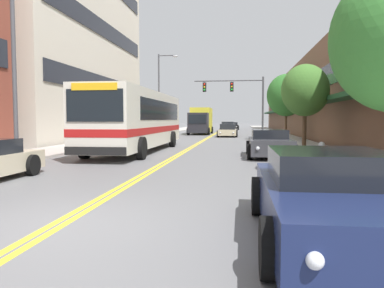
{
  "coord_description": "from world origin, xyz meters",
  "views": [
    {
      "loc": [
        3.01,
        -5.84,
        1.76
      ],
      "look_at": [
        -0.14,
        18.72,
        0.12
      ],
      "focal_mm": 35.0,
      "sensor_mm": 36.0,
      "label": 1
    }
  ],
  "objects": [
    {
      "name": "box_truck",
      "position": [
        -1.61,
        38.3,
        1.58
      ],
      "size": [
        2.55,
        7.05,
        3.12
      ],
      "color": "#232328",
      "rests_on": "ground_plane"
    },
    {
      "name": "city_bus",
      "position": [
        -2.55,
        14.27,
        1.82
      ],
      "size": [
        2.89,
        12.38,
        3.21
      ],
      "color": "silver",
      "rests_on": "ground_plane"
    },
    {
      "name": "storefront_row_right",
      "position": [
        12.69,
        37.0,
        3.74
      ],
      "size": [
        9.1,
        68.0,
        7.48
      ],
      "color": "brown",
      "rests_on": "ground_plane"
    },
    {
      "name": "car_navy_parked_right_foreground",
      "position": [
        4.31,
        -0.3,
        0.62
      ],
      "size": [
        2.15,
        4.69,
        1.3
      ],
      "color": "#19234C",
      "rests_on": "ground_plane"
    },
    {
      "name": "street_tree_right_far",
      "position": [
        6.76,
        25.77,
        3.73
      ],
      "size": [
        3.15,
        3.15,
        5.34
      ],
      "color": "brown",
      "rests_on": "sidewalk_right"
    },
    {
      "name": "street_lamp_left_far",
      "position": [
        -5.04,
        32.12,
        4.93
      ],
      "size": [
        2.08,
        0.28,
        8.4
      ],
      "color": "#47474C",
      "rests_on": "ground_plane"
    },
    {
      "name": "ground_plane",
      "position": [
        0.0,
        37.0,
        0.0
      ],
      "size": [
        240.0,
        240.0,
        0.0
      ],
      "primitive_type": "plane",
      "color": "slate"
    },
    {
      "name": "fire_hydrant",
      "position": [
        5.95,
        8.14,
        0.53
      ],
      "size": [
        0.32,
        0.24,
        0.82
      ],
      "color": "#B7B7BC",
      "rests_on": "sidewalk_right"
    },
    {
      "name": "car_red_parked_left_mid",
      "position": [
        -4.29,
        30.22,
        0.64
      ],
      "size": [
        1.99,
        4.66,
        1.37
      ],
      "color": "maroon",
      "rests_on": "ground_plane"
    },
    {
      "name": "car_beige_moving_third",
      "position": [
        1.77,
        32.16,
        0.59
      ],
      "size": [
        2.01,
        4.51,
        1.29
      ],
      "color": "#BCAD89",
      "rests_on": "ground_plane"
    },
    {
      "name": "sidewalk_left",
      "position": [
        -6.98,
        37.0,
        0.06
      ],
      "size": [
        2.97,
        106.0,
        0.13
      ],
      "color": "#B2ADA5",
      "rests_on": "ground_plane"
    },
    {
      "name": "sidewalk_right",
      "position": [
        6.98,
        37.0,
        0.06
      ],
      "size": [
        2.97,
        106.0,
        0.13
      ],
      "color": "#B2ADA5",
      "rests_on": "ground_plane"
    },
    {
      "name": "street_tree_right_mid",
      "position": [
        6.6,
        15.81,
        3.36
      ],
      "size": [
        2.64,
        2.64,
        4.7
      ],
      "color": "brown",
      "rests_on": "sidewalk_right"
    },
    {
      "name": "centre_line",
      "position": [
        0.0,
        37.0,
        0.0
      ],
      "size": [
        0.34,
        106.0,
        0.01
      ],
      "color": "yellow",
      "rests_on": "ground_plane"
    },
    {
      "name": "traffic_signal_mast",
      "position": [
        2.78,
        31.2,
        4.22
      ],
      "size": [
        6.8,
        0.38,
        5.88
      ],
      "color": "#47474C",
      "rests_on": "ground_plane"
    },
    {
      "name": "car_dark_grey_parked_right_mid",
      "position": [
        4.39,
        11.94,
        0.61
      ],
      "size": [
        2.12,
        4.42,
        1.27
      ],
      "color": "#38383D",
      "rests_on": "ground_plane"
    },
    {
      "name": "street_lamp_left_near",
      "position": [
        -4.99,
        7.18,
        5.0
      ],
      "size": [
        2.38,
        0.28,
        8.45
      ],
      "color": "#47474C",
      "rests_on": "ground_plane"
    },
    {
      "name": "car_white_moving_second",
      "position": [
        1.5,
        40.81,
        0.66
      ],
      "size": [
        1.97,
        4.67,
        1.46
      ],
      "color": "white",
      "rests_on": "ground_plane"
    },
    {
      "name": "car_black_moving_lead",
      "position": [
        1.81,
        57.94,
        0.6
      ],
      "size": [
        2.08,
        4.2,
        1.26
      ],
      "color": "black",
      "rests_on": "ground_plane"
    }
  ]
}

